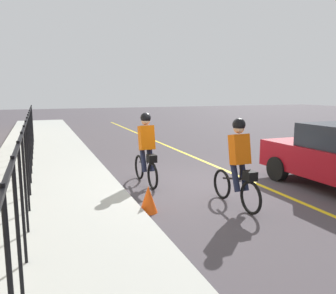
% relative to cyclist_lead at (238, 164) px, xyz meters
% --- Properties ---
extents(ground_plane, '(80.00, 80.00, 0.00)m').
position_rel_cyclist_lead_xyz_m(ground_plane, '(1.89, 0.17, -0.91)').
color(ground_plane, '#443E44').
extents(lane_line_centre, '(36.00, 0.12, 0.01)m').
position_rel_cyclist_lead_xyz_m(lane_line_centre, '(1.89, -1.43, -0.91)').
color(lane_line_centre, yellow).
rests_on(lane_line_centre, ground).
extents(sidewalk, '(40.00, 3.20, 0.15)m').
position_rel_cyclist_lead_xyz_m(sidewalk, '(1.89, 3.57, -0.84)').
color(sidewalk, '#A8AAA4').
rests_on(sidewalk, ground).
extents(iron_fence, '(14.56, 0.04, 1.60)m').
position_rel_cyclist_lead_xyz_m(iron_fence, '(2.89, 3.97, 0.32)').
color(iron_fence, black).
rests_on(iron_fence, sidewalk).
extents(cyclist_lead, '(1.71, 0.37, 1.83)m').
position_rel_cyclist_lead_xyz_m(cyclist_lead, '(0.00, 0.00, 0.00)').
color(cyclist_lead, black).
rests_on(cyclist_lead, ground).
extents(cyclist_follow, '(1.71, 0.37, 1.83)m').
position_rel_cyclist_lead_xyz_m(cyclist_follow, '(2.28, 1.23, 0.00)').
color(cyclist_follow, black).
rests_on(cyclist_follow, ground).
extents(traffic_cone_near, '(0.36, 0.36, 0.53)m').
position_rel_cyclist_lead_xyz_m(traffic_cone_near, '(0.34, 1.80, -0.64)').
color(traffic_cone_near, '#F15010').
rests_on(traffic_cone_near, ground).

